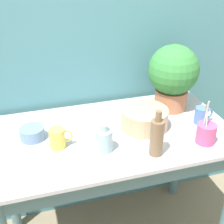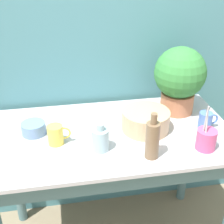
{
  "view_description": "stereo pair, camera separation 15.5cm",
  "coord_description": "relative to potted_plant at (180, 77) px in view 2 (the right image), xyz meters",
  "views": [
    {
      "loc": [
        -0.39,
        -0.96,
        1.71
      ],
      "look_at": [
        0.0,
        0.35,
        0.96
      ],
      "focal_mm": 50.0,
      "sensor_mm": 36.0,
      "label": 1
    },
    {
      "loc": [
        -0.24,
        -0.99,
        1.71
      ],
      "look_at": [
        0.0,
        0.35,
        0.96
      ],
      "focal_mm": 50.0,
      "sensor_mm": 36.0,
      "label": 2
    }
  ],
  "objects": [
    {
      "name": "wall_back",
      "position": [
        -0.41,
        0.24,
        0.15
      ],
      "size": [
        6.0,
        0.05,
        2.4
      ],
      "color": "teal",
      "rests_on": "ground_plane"
    },
    {
      "name": "counter_table",
      "position": [
        -0.41,
        -0.19,
        -0.38
      ],
      "size": [
        1.26,
        0.7,
        0.84
      ],
      "color": "slate",
      "rests_on": "ground_plane"
    },
    {
      "name": "potted_plant",
      "position": [
        0.0,
        0.0,
        0.0
      ],
      "size": [
        0.29,
        0.29,
        0.38
      ],
      "color": "#B7704C",
      "rests_on": "counter_table"
    },
    {
      "name": "bowl_wash_large",
      "position": [
        -0.23,
        -0.16,
        -0.16
      ],
      "size": [
        0.25,
        0.25,
        0.11
      ],
      "color": "tan",
      "rests_on": "counter_table"
    },
    {
      "name": "bottle_tall",
      "position": [
        -0.27,
        -0.4,
        -0.12
      ],
      "size": [
        0.06,
        0.06,
        0.23
      ],
      "color": "brown",
      "rests_on": "counter_table"
    },
    {
      "name": "bottle_short",
      "position": [
        -0.49,
        -0.3,
        -0.15
      ],
      "size": [
        0.08,
        0.08,
        0.14
      ],
      "color": "#93B2BC",
      "rests_on": "counter_table"
    },
    {
      "name": "mug_yellow",
      "position": [
        -0.69,
        -0.22,
        -0.16
      ],
      "size": [
        0.11,
        0.08,
        0.1
      ],
      "color": "#E5CC4C",
      "rests_on": "counter_table"
    },
    {
      "name": "mug_blue",
      "position": [
        0.08,
        -0.21,
        -0.16
      ],
      "size": [
        0.11,
        0.07,
        0.09
      ],
      "color": "#4C70B7",
      "rests_on": "counter_table"
    },
    {
      "name": "bowl_small_blue",
      "position": [
        -0.8,
        -0.11,
        -0.18
      ],
      "size": [
        0.12,
        0.12,
        0.06
      ],
      "color": "#6684B2",
      "rests_on": "counter_table"
    },
    {
      "name": "utensil_cup",
      "position": [
        0.0,
        -0.38,
        -0.16
      ],
      "size": [
        0.09,
        0.09,
        0.23
      ],
      "color": "#CC4C7F",
      "rests_on": "counter_table"
    }
  ]
}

